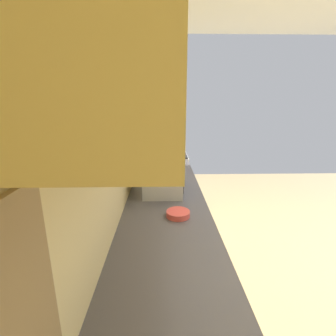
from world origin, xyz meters
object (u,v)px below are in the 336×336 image
oven_range (165,181)px  bowl (178,213)px  microwave (163,175)px  kettle (171,161)px

oven_range → bowl: 2.08m
microwave → kettle: (0.77, -0.11, -0.06)m
oven_range → microwave: bearing=178.7°
oven_range → microwave: size_ratio=2.03×
oven_range → microwave: microwave is taller
microwave → bowl: size_ratio=3.14×
bowl → kettle: size_ratio=0.84×
oven_range → kettle: 0.90m
microwave → kettle: size_ratio=2.63×
oven_range → bowl: bearing=-178.0°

